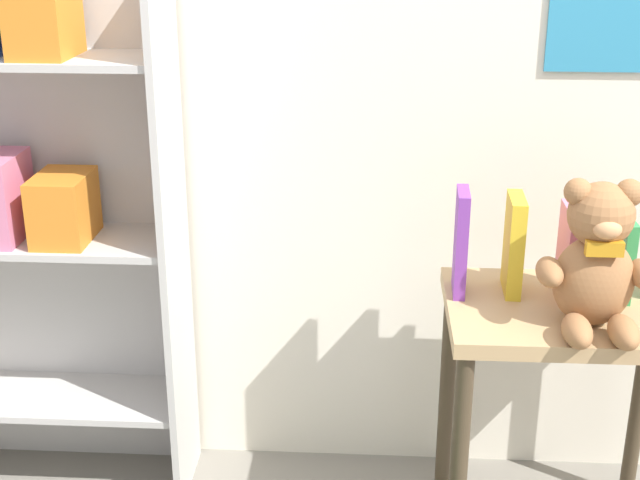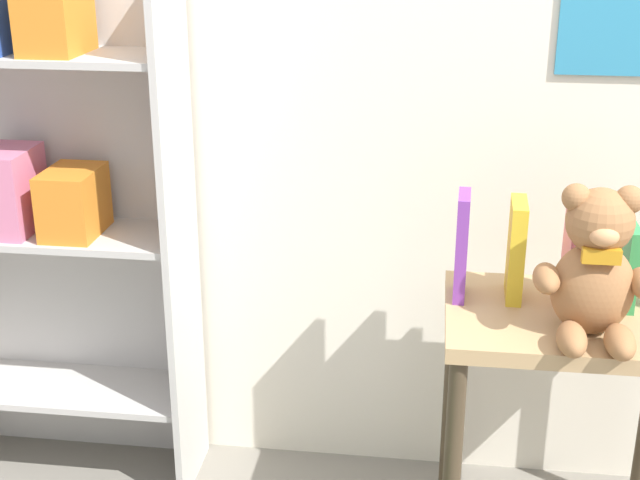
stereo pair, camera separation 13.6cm
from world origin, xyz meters
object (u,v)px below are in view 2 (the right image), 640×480
(teddy_bear, at_px, (595,270))
(book_standing_green, at_px, (628,264))
(bookshelf_side, at_px, (49,194))
(book_standing_purple, at_px, (462,246))
(display_table, at_px, (565,361))
(book_standing_yellow, at_px, (516,250))
(book_standing_pink, at_px, (572,259))

(teddy_bear, bearing_deg, book_standing_green, 59.53)
(bookshelf_side, relative_size, book_standing_purple, 5.71)
(display_table, xyz_separation_m, teddy_bear, (0.02, -0.10, 0.27))
(bookshelf_side, bearing_deg, book_standing_green, -5.89)
(book_standing_purple, height_order, book_standing_yellow, book_standing_purple)
(book_standing_purple, bearing_deg, display_table, -11.57)
(display_table, height_order, book_standing_yellow, book_standing_yellow)
(book_standing_pink, distance_m, book_standing_green, 0.12)
(bookshelf_side, distance_m, book_standing_yellow, 1.18)
(bookshelf_side, bearing_deg, display_table, -9.44)
(book_standing_purple, distance_m, book_standing_yellow, 0.12)
(display_table, relative_size, book_standing_pink, 3.04)
(book_standing_purple, bearing_deg, book_standing_pink, 1.86)
(display_table, height_order, book_standing_pink, book_standing_pink)
(book_standing_yellow, height_order, book_standing_green, book_standing_yellow)
(display_table, distance_m, teddy_bear, 0.29)
(book_standing_purple, relative_size, book_standing_yellow, 1.08)
(bookshelf_side, height_order, teddy_bear, bookshelf_side)
(bookshelf_side, distance_m, book_standing_purple, 1.06)
(book_standing_purple, distance_m, book_standing_green, 0.37)
(display_table, distance_m, book_standing_purple, 0.35)
(display_table, relative_size, teddy_bear, 1.98)
(book_standing_pink, bearing_deg, book_standing_purple, -179.60)
(display_table, xyz_separation_m, book_standing_purple, (-0.25, 0.06, 0.25))
(book_standing_green, bearing_deg, bookshelf_side, 173.86)
(bookshelf_side, distance_m, teddy_bear, 1.36)
(book_standing_purple, bearing_deg, book_standing_yellow, 9.17)
(book_standing_purple, height_order, book_standing_pink, book_standing_purple)
(book_standing_yellow, bearing_deg, bookshelf_side, 175.18)
(book_standing_purple, distance_m, book_standing_pink, 0.25)
(book_standing_purple, bearing_deg, teddy_bear, -29.34)
(display_table, xyz_separation_m, book_standing_yellow, (-0.12, 0.08, 0.24))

